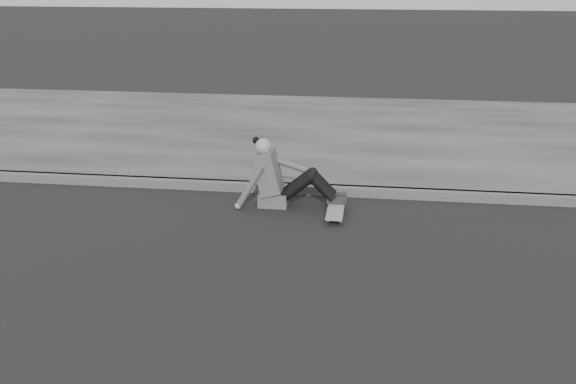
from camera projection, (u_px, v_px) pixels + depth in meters
name	position (u px, v px, depth m)	size (l,w,h in m)	color
ground	(360.00, 288.00, 6.04)	(80.00, 80.00, 0.00)	black
curb	(365.00, 192.00, 8.43)	(24.00, 0.16, 0.12)	#515151
sidewalk	(368.00, 135.00, 11.25)	(24.00, 6.00, 0.12)	#3E3E3E
skateboard	(336.00, 209.00, 7.80)	(0.20, 0.78, 0.09)	gray
seated_woman	(279.00, 178.00, 8.02)	(1.38, 0.46, 0.88)	#525255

